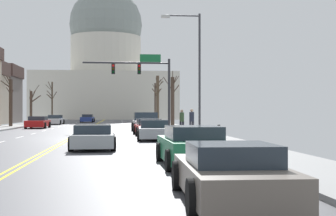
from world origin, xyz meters
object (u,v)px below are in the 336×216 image
pickup_truck_near_00 (146,123)px  sedan_near_03 (93,137)px  street_lamp_right (194,63)px  sedan_near_01 (148,127)px  sedan_near_02 (154,131)px  sedan_near_04 (192,147)px  sedan_oncoming_01 (55,120)px  sedan_near_05 (230,174)px  pedestrian_00 (192,120)px  sedan_oncoming_00 (38,123)px  bicycle_parked (218,133)px  pedestrian_01 (182,120)px  sedan_oncoming_02 (87,119)px  signal_gantry (145,76)px

pickup_truck_near_00 → sedan_near_03: size_ratio=1.23×
street_lamp_right → sedan_near_03: (-5.95, -8.03, -4.28)m
sedan_near_01 → sedan_near_02: (-0.01, -5.66, -0.00)m
sedan_near_04 → sedan_oncoming_01: (-10.67, 48.34, -0.03)m
sedan_near_05 → pedestrian_00: (2.94, 24.50, 0.59)m
sedan_oncoming_00 → sedan_oncoming_01: 13.45m
sedan_near_02 → bicycle_parked: sedan_near_02 is taller
pickup_truck_near_00 → sedan_near_05: (-0.09, -31.38, -0.20)m
sedan_near_02 → sedan_near_05: 19.93m
sedan_oncoming_01 → bicycle_parked: 38.75m
sedan_near_02 → sedan_near_04: bearing=-89.0°
sedan_near_01 → pedestrian_01: pedestrian_01 is taller
street_lamp_right → sedan_near_05: bearing=-97.0°
sedan_oncoming_00 → sedan_oncoming_02: sedan_oncoming_02 is taller
signal_gantry → sedan_near_03: signal_gantry is taller
sedan_near_01 → bicycle_parked: sedan_near_01 is taller
signal_gantry → sedan_near_02: bearing=-90.8°
pedestrian_00 → sedan_near_01: bearing=160.1°
signal_gantry → sedan_near_05: size_ratio=1.80×
sedan_near_01 → bicycle_parked: 8.19m
sedan_oncoming_00 → bicycle_parked: sedan_oncoming_00 is taller
sedan_near_01 → sedan_oncoming_00: sedan_oncoming_00 is taller
pickup_truck_near_00 → sedan_near_03: 18.53m
signal_gantry → street_lamp_right: size_ratio=1.01×
sedan_near_03 → sedan_oncoming_01: bearing=99.9°
sedan_near_01 → pedestrian_00: (3.00, -1.08, 0.56)m
sedan_oncoming_00 → sedan_oncoming_02: bearing=82.5°
pickup_truck_near_00 → sedan_oncoming_01: (-10.59, 22.95, -0.15)m
sedan_near_02 → sedan_oncoming_01: (-10.44, 34.41, 0.02)m
sedan_oncoming_02 → pedestrian_00: bearing=-76.4°
sedan_oncoming_00 → signal_gantry: bearing=-31.4°
street_lamp_right → sedan_near_03: bearing=-126.5°
sedan_near_03 → sedan_oncoming_01: (-7.16, 41.16, 0.04)m
sedan_oncoming_02 → sedan_near_03: bearing=-85.9°
pedestrian_00 → sedan_oncoming_02: bearing=103.6°
sedan_near_04 → pedestrian_01: 20.67m
sedan_oncoming_02 → sedan_oncoming_00: bearing=-97.5°
sedan_oncoming_02 → pedestrian_00: 42.74m
sedan_oncoming_01 → pedestrian_01: size_ratio=2.69×
pickup_truck_near_00 → sedan_oncoming_02: size_ratio=1.25×
sedan_near_02 → sedan_oncoming_02: bearing=98.7°
sedan_near_04 → sedan_oncoming_00: bearing=106.9°
sedan_oncoming_01 → bicycle_parked: (14.04, -36.11, -0.09)m
sedan_oncoming_02 → pedestrian_00: pedestrian_00 is taller
sedan_near_02 → sedan_oncoming_02: 46.65m
signal_gantry → bicycle_parked: signal_gantry is taller
sedan_near_05 → pedestrian_01: (2.50, 26.53, 0.56)m
sedan_near_02 → sedan_near_03: (-3.27, -6.75, -0.02)m
sedan_near_05 → bicycle_parked: bearing=79.0°
sedan_near_01 → sedan_near_04: bearing=-89.4°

